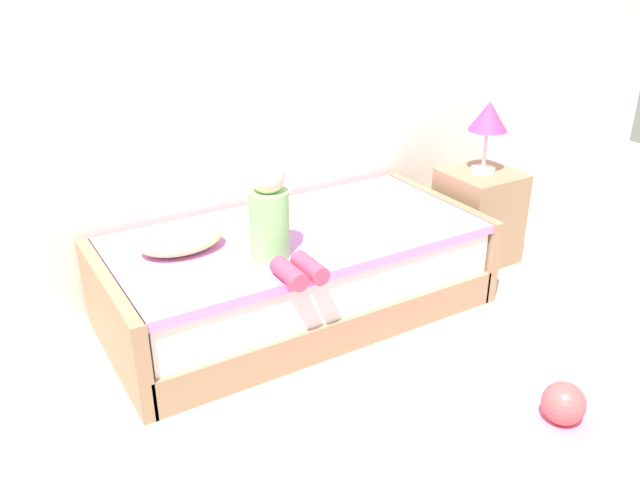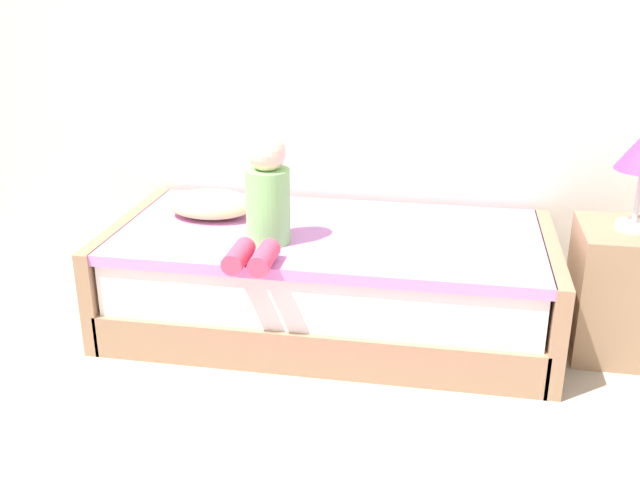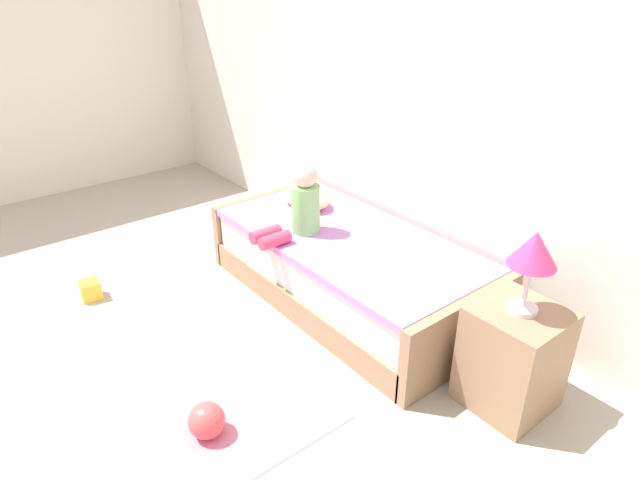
{
  "view_description": "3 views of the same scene",
  "coord_description": "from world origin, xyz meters",
  "px_view_note": "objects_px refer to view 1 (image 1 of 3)",
  "views": [
    {
      "loc": [
        -1.63,
        -0.83,
        1.96
      ],
      "look_at": [
        -0.08,
        1.75,
        0.55
      ],
      "focal_mm": 36.71,
      "sensor_mm": 36.0,
      "label": 1
    },
    {
      "loc": [
        0.46,
        -1.22,
        1.73
      ],
      "look_at": [
        -0.08,
        1.75,
        0.55
      ],
      "focal_mm": 41.4,
      "sensor_mm": 36.0,
      "label": 2
    },
    {
      "loc": [
        2.44,
        -0.24,
        2.17
      ],
      "look_at": [
        -0.08,
        1.75,
        0.55
      ],
      "focal_mm": 30.41,
      "sensor_mm": 36.0,
      "label": 3
    }
  ],
  "objects_px": {
    "bed": "(297,273)",
    "table_lamp": "(488,120)",
    "child_figure": "(274,221)",
    "toy_ball": "(564,403)",
    "pillow": "(180,239)",
    "nightstand": "(478,216)"
  },
  "relations": [
    {
      "from": "child_figure",
      "to": "pillow",
      "type": "bearing_deg",
      "value": 138.09
    },
    {
      "from": "toy_ball",
      "to": "pillow",
      "type": "bearing_deg",
      "value": 127.29
    },
    {
      "from": "bed",
      "to": "toy_ball",
      "type": "height_order",
      "value": "bed"
    },
    {
      "from": "table_lamp",
      "to": "pillow",
      "type": "bearing_deg",
      "value": 177.0
    },
    {
      "from": "bed",
      "to": "nightstand",
      "type": "bearing_deg",
      "value": -0.13
    },
    {
      "from": "child_figure",
      "to": "toy_ball",
      "type": "relative_size",
      "value": 2.67
    },
    {
      "from": "bed",
      "to": "table_lamp",
      "type": "distance_m",
      "value": 1.52
    },
    {
      "from": "toy_ball",
      "to": "table_lamp",
      "type": "bearing_deg",
      "value": 60.32
    },
    {
      "from": "bed",
      "to": "child_figure",
      "type": "xyz_separation_m",
      "value": [
        -0.25,
        -0.23,
        0.46
      ]
    },
    {
      "from": "nightstand",
      "to": "toy_ball",
      "type": "height_order",
      "value": "nightstand"
    },
    {
      "from": "table_lamp",
      "to": "toy_ball",
      "type": "xyz_separation_m",
      "value": [
        -0.81,
        -1.42,
        -0.84
      ]
    },
    {
      "from": "nightstand",
      "to": "toy_ball",
      "type": "bearing_deg",
      "value": -119.68
    },
    {
      "from": "table_lamp",
      "to": "bed",
      "type": "bearing_deg",
      "value": 179.87
    },
    {
      "from": "bed",
      "to": "child_figure",
      "type": "height_order",
      "value": "child_figure"
    },
    {
      "from": "bed",
      "to": "child_figure",
      "type": "relative_size",
      "value": 4.14
    },
    {
      "from": "bed",
      "to": "pillow",
      "type": "height_order",
      "value": "pillow"
    },
    {
      "from": "toy_ball",
      "to": "nightstand",
      "type": "bearing_deg",
      "value": 60.32
    },
    {
      "from": "child_figure",
      "to": "pillow",
      "type": "distance_m",
      "value": 0.51
    },
    {
      "from": "table_lamp",
      "to": "pillow",
      "type": "distance_m",
      "value": 2.0
    },
    {
      "from": "pillow",
      "to": "toy_ball",
      "type": "height_order",
      "value": "pillow"
    },
    {
      "from": "bed",
      "to": "nightstand",
      "type": "height_order",
      "value": "nightstand"
    },
    {
      "from": "bed",
      "to": "child_figure",
      "type": "bearing_deg",
      "value": -137.56
    }
  ]
}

